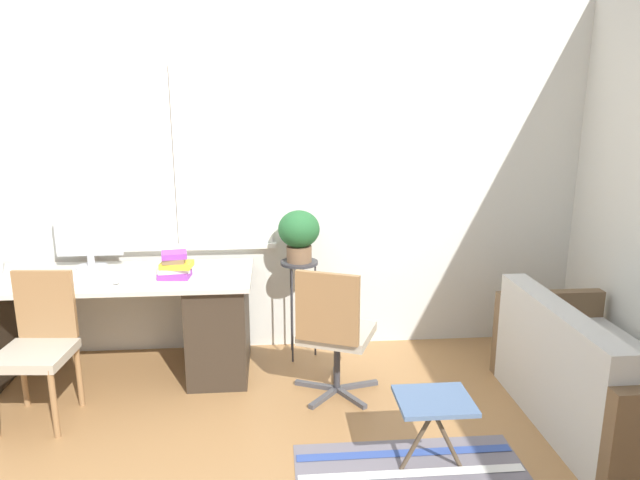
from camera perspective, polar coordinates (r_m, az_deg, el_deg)
ground_plane at (r=3.96m, az=-8.69°, el=-15.09°), size 14.00×14.00×0.00m
wall_back_with_window at (r=4.31m, az=-8.89°, el=6.34°), size 9.00×0.12×2.70m
desk at (r=4.29m, az=-21.16°, el=-7.72°), size 2.12×0.73×0.74m
monitor at (r=4.33m, az=-22.13°, el=0.42°), size 0.46×0.22×0.46m
keyboard at (r=4.04m, az=-23.05°, el=-3.92°), size 0.36×0.11×0.02m
mouse at (r=3.94m, az=-19.68°, el=-3.90°), size 0.04×0.07×0.04m
book_stack at (r=3.95m, az=-14.30°, el=-2.52°), size 0.24×0.18×0.18m
desk_chair_wooden at (r=3.88m, az=-26.37°, el=-9.24°), size 0.44×0.45×0.89m
office_chair_swivel at (r=3.71m, az=1.41°, el=-9.09°), size 0.57×0.60×0.90m
couch_loveseat at (r=3.86m, az=25.73°, el=-12.72°), size 0.76×1.46×0.76m
plant_stand at (r=4.22m, az=-2.08°, el=-3.35°), size 0.28×0.28×0.75m
potted_plant at (r=4.14m, az=-2.12°, el=0.76°), size 0.30×0.30×0.38m
folding_stool at (r=3.13m, az=11.32°, el=-15.93°), size 0.39×0.33×0.41m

